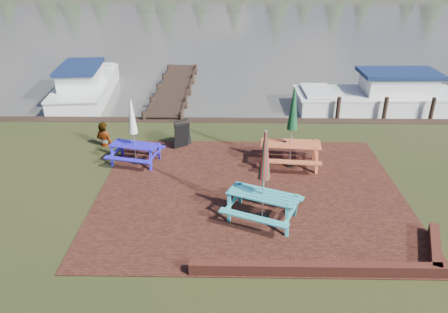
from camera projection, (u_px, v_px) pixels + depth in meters
name	position (u px, v px, depth m)	size (l,w,h in m)	color
ground	(251.00, 211.00, 12.15)	(120.00, 120.00, 0.00)	black
paving	(250.00, 192.00, 13.04)	(9.00, 7.50, 0.02)	#341610
brick_wall	(350.00, 264.00, 9.87)	(6.21, 1.79, 0.30)	#4C1E16
water	(238.00, 17.00, 45.48)	(120.00, 60.00, 0.02)	#44403A
picnic_table_teal	(263.00, 190.00, 11.39)	(2.34, 2.24, 2.56)	teal
picnic_table_red	(291.00, 140.00, 14.27)	(2.10, 1.90, 2.69)	#BE5630
picnic_table_blue	(134.00, 142.00, 14.52)	(1.90, 1.77, 2.23)	#251AC7
chalkboard	(182.00, 134.00, 15.82)	(0.62, 0.86, 0.96)	black
jetty	(175.00, 88.00, 22.31)	(1.76, 9.08, 1.00)	black
boat_jetty	(85.00, 86.00, 21.63)	(3.00, 7.01, 1.97)	silver
boat_near	(380.00, 98.00, 19.99)	(7.42, 2.73, 1.99)	silver
person	(102.00, 123.00, 15.77)	(0.65, 0.43, 1.80)	gray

